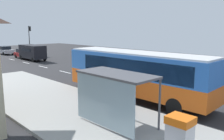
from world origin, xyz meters
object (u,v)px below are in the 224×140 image
Objects in this scene: recycling_bin_red at (99,93)px; bus_shelter at (112,86)px; bus at (135,72)px; sedan_near at (5,50)px; traffic_light_near_side at (30,36)px; sedan_far at (24,53)px; recycling_bin_orange at (106,95)px; recycling_bin_blue at (114,97)px; white_van at (32,51)px.

bus_shelter is (-2.21, -3.45, 1.44)m from recycling_bin_red.
bus reaches higher than sedan_near.
traffic_light_near_side is at bearing -50.84° from sedan_near.
bus_shelter reaches higher than recycling_bin_red.
recycling_bin_red is at bearing -107.70° from traffic_light_near_side.
sedan_far is 4.68× the size of recycling_bin_orange.
recycling_bin_blue is (-6.50, -35.72, -0.14)m from sedan_near.
recycling_bin_orange is 0.70m from recycling_bin_red.
sedan_near is (4.01, 35.19, -1.05)m from bus.
recycling_bin_red is 0.24× the size of bus_shelter.
white_van is 27.52m from bus_shelter.
white_van is 1.00× the size of traffic_light_near_side.
recycling_bin_blue is at bearing -103.41° from sedan_far.
bus reaches higher than sedan_far.
sedan_near is at bearing 77.01° from bus_shelter.
recycling_bin_blue is 3.34m from bus_shelter.
recycling_bin_blue is (-2.49, -0.53, -1.19)m from bus.
recycling_bin_blue is 0.24× the size of bus_shelter.
bus_shelter is at bearing -108.24° from white_van.
white_van is 1.17× the size of sedan_far.
recycling_bin_blue is at bearing -90.00° from recycling_bin_orange.
sedan_far is 26.67m from recycling_bin_red.
bus is at bearing -96.50° from sedan_near.
white_van is 8.65m from traffic_light_near_side.
sedan_near is 4.71× the size of recycling_bin_orange.
bus reaches higher than bus_shelter.
sedan_near reaches higher than recycling_bin_red.
recycling_bin_orange is (0.00, 0.70, 0.00)m from recycling_bin_blue.
sedan_far is at bearing 88.17° from white_van.
recycling_bin_blue and recycling_bin_red have the same top height.
bus is 23.88m from white_van.
bus_shelter is (-2.21, -2.75, 1.44)m from recycling_bin_orange.
white_van reaches higher than recycling_bin_blue.
traffic_light_near_side is (3.20, -3.93, 2.67)m from sedan_near.
sedan_near is at bearing 83.50° from bus.
white_van is 11.65m from sedan_near.
recycling_bin_blue is at bearing 42.77° from bus_shelter.
recycling_bin_red is at bearing 160.71° from bus.
bus_shelter reaches higher than sedan_far.
sedan_near is 1.01× the size of sedan_far.
white_van is 3.24m from sedan_far.
traffic_light_near_side is at bearing 66.84° from white_van.
recycling_bin_orange is at bearing 176.07° from bus.
sedan_near reaches higher than recycling_bin_blue.
traffic_light_near_side reaches higher than recycling_bin_red.
sedan_far is at bearing -125.27° from traffic_light_near_side.
bus is 2.76m from recycling_bin_orange.
bus_shelter is (-8.61, -26.13, 0.75)m from white_van.
traffic_light_near_side is (9.70, 31.79, 2.81)m from recycling_bin_blue.
traffic_light_near_side reaches higher than sedan_far.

